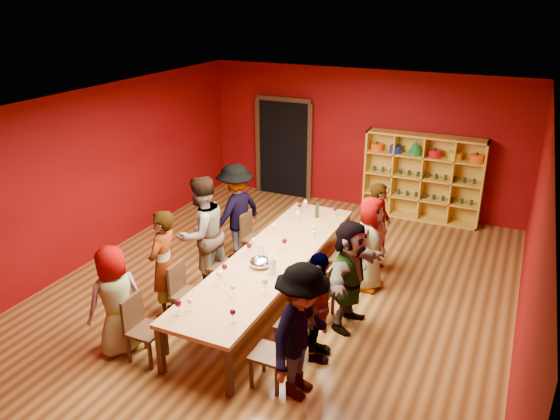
# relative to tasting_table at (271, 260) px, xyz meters

# --- Properties ---
(room_shell) EXTENTS (7.10, 9.10, 3.04)m
(room_shell) POSITION_rel_tasting_table_xyz_m (0.00, 0.00, 0.80)
(room_shell) COLOR brown
(room_shell) RESTS_ON ground
(tasting_table) EXTENTS (1.10, 4.50, 0.75)m
(tasting_table) POSITION_rel_tasting_table_xyz_m (0.00, 0.00, 0.00)
(tasting_table) COLOR #B27E4A
(tasting_table) RESTS_ON ground
(doorway) EXTENTS (1.40, 0.17, 2.30)m
(doorway) POSITION_rel_tasting_table_xyz_m (-1.80, 4.43, 0.42)
(doorway) COLOR black
(doorway) RESTS_ON ground
(shelving_unit) EXTENTS (2.40, 0.40, 1.80)m
(shelving_unit) POSITION_rel_tasting_table_xyz_m (1.40, 4.32, 0.28)
(shelving_unit) COLOR gold
(shelving_unit) RESTS_ON ground
(chair_person_left_0) EXTENTS (0.42, 0.42, 0.89)m
(chair_person_left_0) POSITION_rel_tasting_table_xyz_m (-0.91, -2.00, -0.20)
(chair_person_left_0) COLOR #311E10
(chair_person_left_0) RESTS_ON ground
(person_left_0) EXTENTS (0.67, 0.84, 1.52)m
(person_left_0) POSITION_rel_tasting_table_xyz_m (-1.29, -2.00, 0.06)
(person_left_0) COLOR #525258
(person_left_0) RESTS_ON ground
(chair_person_left_1) EXTENTS (0.42, 0.42, 0.89)m
(chair_person_left_1) POSITION_rel_tasting_table_xyz_m (-0.91, -1.02, -0.20)
(chair_person_left_1) COLOR #311E10
(chair_person_left_1) RESTS_ON ground
(person_left_1) EXTENTS (0.52, 0.66, 1.66)m
(person_left_1) POSITION_rel_tasting_table_xyz_m (-1.23, -1.02, 0.13)
(person_left_1) COLOR #131735
(person_left_1) RESTS_ON ground
(chair_person_left_2) EXTENTS (0.42, 0.42, 0.89)m
(chair_person_left_2) POSITION_rel_tasting_table_xyz_m (-0.91, -0.07, -0.20)
(chair_person_left_2) COLOR #311E10
(chair_person_left_2) RESTS_ON ground
(person_left_2) EXTENTS (0.75, 1.02, 1.87)m
(person_left_2) POSITION_rel_tasting_table_xyz_m (-1.19, -0.07, 0.24)
(person_left_2) COLOR #131535
(person_left_2) RESTS_ON ground
(chair_person_left_3) EXTENTS (0.42, 0.42, 0.89)m
(chair_person_left_3) POSITION_rel_tasting_table_xyz_m (-0.91, 1.09, -0.20)
(chair_person_left_3) COLOR #311E10
(chair_person_left_3) RESTS_ON ground
(person_left_3) EXTENTS (0.74, 1.21, 1.74)m
(person_left_3) POSITION_rel_tasting_table_xyz_m (-1.22, 1.09, 0.17)
(person_left_3) COLOR pink
(person_left_3) RESTS_ON ground
(chair_person_right_0) EXTENTS (0.42, 0.42, 0.89)m
(chair_person_right_0) POSITION_rel_tasting_table_xyz_m (0.91, -1.77, -0.20)
(chair_person_right_0) COLOR #311E10
(chair_person_right_0) RESTS_ON ground
(person_right_0) EXTENTS (0.57, 1.15, 1.72)m
(person_right_0) POSITION_rel_tasting_table_xyz_m (1.24, -1.77, 0.16)
(person_right_0) COLOR pink
(person_right_0) RESTS_ON ground
(chair_person_right_1) EXTENTS (0.42, 0.42, 0.89)m
(chair_person_right_1) POSITION_rel_tasting_table_xyz_m (0.91, -1.05, -0.20)
(chair_person_right_1) COLOR #311E10
(chair_person_right_1) RESTS_ON ground
(person_right_1) EXTENTS (0.59, 0.96, 1.52)m
(person_right_1) POSITION_rel_tasting_table_xyz_m (1.15, -1.05, 0.06)
(person_right_1) COLOR #141837
(person_right_1) RESTS_ON ground
(chair_person_right_2) EXTENTS (0.42, 0.42, 0.89)m
(chair_person_right_2) POSITION_rel_tasting_table_xyz_m (0.91, -0.15, -0.20)
(chair_person_right_2) COLOR #311E10
(chair_person_right_2) RESTS_ON ground
(person_right_2) EXTENTS (0.62, 1.54, 1.62)m
(person_right_2) POSITION_rel_tasting_table_xyz_m (1.29, -0.15, 0.11)
(person_right_2) COLOR silver
(person_right_2) RESTS_ON ground
(chair_person_right_3) EXTENTS (0.42, 0.42, 0.89)m
(chair_person_right_3) POSITION_rel_tasting_table_xyz_m (0.91, 1.01, -0.20)
(chair_person_right_3) COLOR #311E10
(chair_person_right_3) RESTS_ON ground
(person_right_3) EXTENTS (0.55, 0.82, 1.56)m
(person_right_3) POSITION_rel_tasting_table_xyz_m (1.24, 1.01, 0.08)
(person_right_3) COLOR #131834
(person_right_3) RESTS_ON ground
(chair_person_right_4) EXTENTS (0.42, 0.42, 0.89)m
(chair_person_right_4) POSITION_rel_tasting_table_xyz_m (0.91, 1.66, -0.20)
(chair_person_right_4) COLOR #311E10
(chair_person_right_4) RESTS_ON ground
(person_right_4) EXTENTS (0.47, 0.61, 1.58)m
(person_right_4) POSITION_rel_tasting_table_xyz_m (1.20, 1.66, 0.09)
(person_right_4) COLOR #151F3C
(person_right_4) RESTS_ON ground
(wine_glass_0) EXTENTS (0.07, 0.07, 0.18)m
(wine_glass_0) POSITION_rel_tasting_table_xyz_m (-0.04, -0.41, 0.18)
(wine_glass_0) COLOR white
(wine_glass_0) RESTS_ON tasting_table
(wine_glass_1) EXTENTS (0.07, 0.07, 0.18)m
(wine_glass_1) POSITION_rel_tasting_table_xyz_m (-0.28, -1.78, 0.18)
(wine_glass_1) COLOR white
(wine_glass_1) RESTS_ON tasting_table
(wine_glass_2) EXTENTS (0.08, 0.08, 0.21)m
(wine_glass_2) POSITION_rel_tasting_table_xyz_m (-0.17, 1.40, 0.20)
(wine_glass_2) COLOR white
(wine_glass_2) RESTS_ON tasting_table
(wine_glass_3) EXTENTS (0.07, 0.07, 0.18)m
(wine_glass_3) POSITION_rel_tasting_table_xyz_m (0.33, 1.91, 0.18)
(wine_glass_3) COLOR white
(wine_glass_3) RESTS_ON tasting_table
(wine_glass_4) EXTENTS (0.08, 0.08, 0.20)m
(wine_glass_4) POSITION_rel_tasting_table_xyz_m (-0.29, 1.78, 0.20)
(wine_glass_4) COLOR white
(wine_glass_4) RESTS_ON tasting_table
(wine_glass_5) EXTENTS (0.08, 0.08, 0.20)m
(wine_glass_5) POSITION_rel_tasting_table_xyz_m (-0.33, -0.83, 0.19)
(wine_glass_5) COLOR white
(wine_glass_5) RESTS_ON tasting_table
(wine_glass_6) EXTENTS (0.07, 0.07, 0.18)m
(wine_glass_6) POSITION_rel_tasting_table_xyz_m (0.34, -1.77, 0.18)
(wine_glass_6) COLOR white
(wine_glass_6) RESTS_ON tasting_table
(wine_glass_7) EXTENTS (0.09, 0.09, 0.22)m
(wine_glass_7) POSITION_rel_tasting_table_xyz_m (-0.35, -1.92, 0.21)
(wine_glass_7) COLOR white
(wine_glass_7) RESTS_ON tasting_table
(wine_glass_8) EXTENTS (0.09, 0.09, 0.22)m
(wine_glass_8) POSITION_rel_tasting_table_xyz_m (0.37, -0.99, 0.21)
(wine_glass_8) COLOR white
(wine_glass_8) RESTS_ON tasting_table
(wine_glass_9) EXTENTS (0.08, 0.08, 0.21)m
(wine_glass_9) POSITION_rel_tasting_table_xyz_m (-0.28, -1.05, 0.20)
(wine_glass_9) COLOR white
(wine_glass_9) RESTS_ON tasting_table
(wine_glass_10) EXTENTS (0.08, 0.08, 0.20)m
(wine_glass_10) POSITION_rel_tasting_table_xyz_m (0.30, 0.95, 0.20)
(wine_glass_10) COLOR white
(wine_glass_10) RESTS_ON tasting_table
(wine_glass_11) EXTENTS (0.09, 0.09, 0.22)m
(wine_glass_11) POSITION_rel_tasting_table_xyz_m (-0.33, -0.10, 0.21)
(wine_glass_11) COLOR white
(wine_glass_11) RESTS_ON tasting_table
(wine_glass_12) EXTENTS (0.08, 0.08, 0.20)m
(wine_glass_12) POSITION_rel_tasting_table_xyz_m (-0.30, 0.74, 0.20)
(wine_glass_12) COLOR white
(wine_glass_12) RESTS_ON tasting_table
(wine_glass_13) EXTENTS (0.08, 0.08, 0.19)m
(wine_glass_13) POSITION_rel_tasting_table_xyz_m (-0.26, 1.97, 0.19)
(wine_glass_13) COLOR white
(wine_glass_13) RESTS_ON tasting_table
(wine_glass_14) EXTENTS (0.08, 0.08, 0.19)m
(wine_glass_14) POSITION_rel_tasting_table_xyz_m (0.37, 0.79, 0.19)
(wine_glass_14) COLOR white
(wine_glass_14) RESTS_ON tasting_table
(wine_glass_15) EXTENTS (0.07, 0.07, 0.18)m
(wine_glass_15) POSITION_rel_tasting_table_xyz_m (0.04, -1.25, 0.18)
(wine_glass_15) COLOR white
(wine_glass_15) RESTS_ON tasting_table
(wine_glass_16) EXTENTS (0.08, 0.08, 0.20)m
(wine_glass_16) POSITION_rel_tasting_table_xyz_m (0.08, 0.29, 0.19)
(wine_glass_16) COLOR white
(wine_glass_16) RESTS_ON tasting_table
(wine_glass_17) EXTENTS (0.09, 0.09, 0.21)m
(wine_glass_17) POSITION_rel_tasting_table_xyz_m (-0.34, 0.09, 0.20)
(wine_glass_17) COLOR white
(wine_glass_17) RESTS_ON tasting_table
(spittoon_bowl) EXTENTS (0.32, 0.32, 0.17)m
(spittoon_bowl) POSITION_rel_tasting_table_xyz_m (-0.01, -0.36, 0.12)
(spittoon_bowl) COLOR silver
(spittoon_bowl) RESTS_ON tasting_table
(carafe_a) EXTENTS (0.12, 0.12, 0.23)m
(carafe_a) POSITION_rel_tasting_table_xyz_m (-0.16, -0.04, 0.15)
(carafe_a) COLOR white
(carafe_a) RESTS_ON tasting_table
(carafe_b) EXTENTS (0.13, 0.13, 0.28)m
(carafe_b) POSITION_rel_tasting_table_xyz_m (0.24, -0.47, 0.18)
(carafe_b) COLOR white
(carafe_b) RESTS_ON tasting_table
(wine_bottle) EXTENTS (0.09, 0.09, 0.29)m
(wine_bottle) POSITION_rel_tasting_table_xyz_m (0.06, 1.73, 0.16)
(wine_bottle) COLOR #14371A
(wine_bottle) RESTS_ON tasting_table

